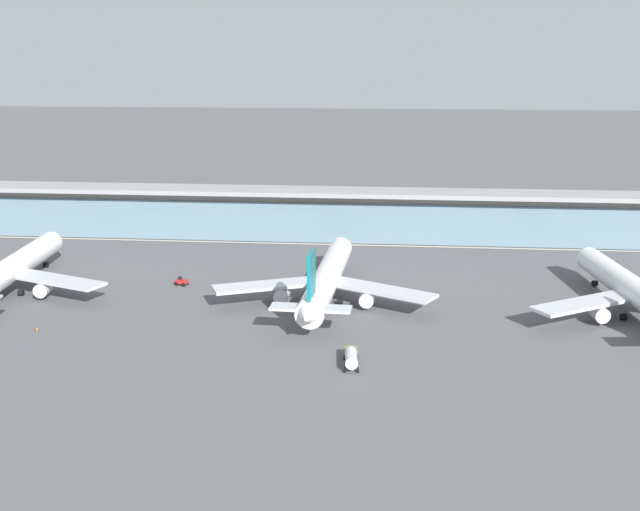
# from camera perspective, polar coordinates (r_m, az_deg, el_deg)

# --- Properties ---
(ground_plane) EXTENTS (1200.00, 1200.00, 0.00)m
(ground_plane) POSITION_cam_1_polar(r_m,az_deg,el_deg) (167.95, -0.45, -3.69)
(ground_plane) COLOR #515154
(airliner_left_stand) EXTENTS (47.60, 62.05, 16.51)m
(airliner_left_stand) POSITION_cam_1_polar(r_m,az_deg,el_deg) (188.50, -21.50, -1.05)
(airliner_left_stand) COLOR white
(airliner_left_stand) RESTS_ON ground
(airliner_centre_stand) EXTENTS (47.67, 62.00, 16.51)m
(airliner_centre_stand) POSITION_cam_1_polar(r_m,az_deg,el_deg) (169.68, 0.48, -1.66)
(airliner_centre_stand) COLOR white
(airliner_centre_stand) RESTS_ON ground
(airliner_right_stand) EXTENTS (47.32, 61.99, 16.51)m
(airliner_right_stand) POSITION_cam_1_polar(r_m,az_deg,el_deg) (171.99, 21.85, -2.51)
(airliner_right_stand) COLOR white
(airliner_right_stand) RESTS_ON ground
(service_truck_near_nose_red) EXTENTS (3.23, 2.45, 2.05)m
(service_truck_near_nose_red) POSITION_cam_1_polar(r_m,az_deg,el_deg) (185.48, -9.93, -1.87)
(service_truck_near_nose_red) COLOR #B21E1E
(service_truck_near_nose_red) RESTS_ON ground
(service_truck_by_tail_olive) EXTENTS (3.10, 8.76, 2.95)m
(service_truck_by_tail_olive) POSITION_cam_1_polar(r_m,az_deg,el_deg) (136.79, 2.25, -7.27)
(service_truck_by_tail_olive) COLOR olive
(service_truck_by_tail_olive) RESTS_ON ground
(terminal_building) EXTENTS (254.26, 12.80, 15.20)m
(terminal_building) POSITION_cam_1_polar(r_m,az_deg,el_deg) (222.74, 1.10, 2.95)
(terminal_building) COLOR #9E998E
(terminal_building) RESTS_ON ground
(safety_cone_alpha) EXTENTS (0.62, 0.62, 0.70)m
(safety_cone_alpha) POSITION_cam_1_polar(r_m,az_deg,el_deg) (163.24, -19.68, -5.00)
(safety_cone_alpha) COLOR orange
(safety_cone_alpha) RESTS_ON ground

